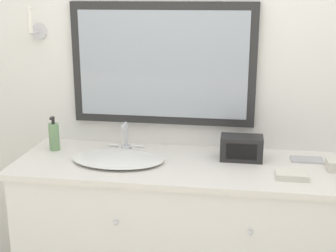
{
  "coord_description": "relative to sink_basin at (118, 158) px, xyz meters",
  "views": [
    {
      "loc": [
        0.25,
        -1.95,
        1.74
      ],
      "look_at": [
        -0.11,
        0.34,
        1.08
      ],
      "focal_mm": 50.0,
      "sensor_mm": 36.0,
      "label": 1
    }
  ],
  "objects": [
    {
      "name": "appliance_box",
      "position": [
        0.64,
        0.13,
        0.05
      ],
      "size": [
        0.22,
        0.13,
        0.13
      ],
      "color": "black",
      "rests_on": "vanity_counter"
    },
    {
      "name": "metal_tray",
      "position": [
        0.99,
        0.17,
        -0.01
      ],
      "size": [
        0.17,
        0.1,
        0.01
      ],
      "color": "#ADADB2",
      "rests_on": "vanity_counter"
    },
    {
      "name": "soap_bottle",
      "position": [
        -0.41,
        0.13,
        0.06
      ],
      "size": [
        0.06,
        0.06,
        0.2
      ],
      "color": "#709966",
      "rests_on": "vanity_counter"
    },
    {
      "name": "wall_back",
      "position": [
        0.37,
        0.36,
        0.38
      ],
      "size": [
        8.0,
        0.18,
        2.55
      ],
      "color": "white",
      "rests_on": "ground_plane"
    },
    {
      "name": "vanity_counter",
      "position": [
        0.38,
        0.02,
        -0.46
      ],
      "size": [
        1.85,
        0.62,
        0.88
      ],
      "color": "white",
      "rests_on": "ground_plane"
    },
    {
      "name": "hand_towel_far_corner",
      "position": [
        0.89,
        -0.09,
        -0.0
      ],
      "size": [
        0.15,
        0.11,
        0.03
      ],
      "color": "silver",
      "rests_on": "vanity_counter"
    },
    {
      "name": "sink_basin",
      "position": [
        0.0,
        0.0,
        0.0
      ],
      "size": [
        0.49,
        0.37,
        0.17
      ],
      "color": "white",
      "rests_on": "vanity_counter"
    }
  ]
}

